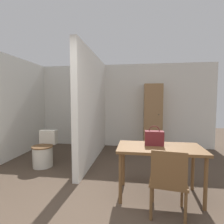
{
  "coord_description": "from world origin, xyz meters",
  "views": [
    {
      "loc": [
        0.61,
        -1.33,
        1.46
      ],
      "look_at": [
        0.12,
        2.13,
        1.2
      ],
      "focal_mm": 28.0,
      "sensor_mm": 36.0,
      "label": 1
    }
  ],
  "objects_px": {
    "toilet": "(44,152)",
    "wooden_cabinet": "(153,117)",
    "dining_table": "(160,153)",
    "handbag": "(154,138)",
    "wooden_chair": "(168,179)"
  },
  "relations": [
    {
      "from": "toilet",
      "to": "wooden_cabinet",
      "type": "distance_m",
      "value": 2.99
    },
    {
      "from": "dining_table",
      "to": "handbag",
      "type": "distance_m",
      "value": 0.23
    },
    {
      "from": "dining_table",
      "to": "handbag",
      "type": "relative_size",
      "value": 4.14
    },
    {
      "from": "dining_table",
      "to": "toilet",
      "type": "bearing_deg",
      "value": 159.04
    },
    {
      "from": "dining_table",
      "to": "toilet",
      "type": "relative_size",
      "value": 1.66
    },
    {
      "from": "dining_table",
      "to": "handbag",
      "type": "bearing_deg",
      "value": 131.27
    },
    {
      "from": "dining_table",
      "to": "wooden_chair",
      "type": "bearing_deg",
      "value": -84.15
    },
    {
      "from": "dining_table",
      "to": "wooden_chair",
      "type": "relative_size",
      "value": 1.42
    },
    {
      "from": "handbag",
      "to": "wooden_cabinet",
      "type": "xyz_separation_m",
      "value": [
        0.19,
        2.4,
        0.07
      ]
    },
    {
      "from": "wooden_chair",
      "to": "wooden_cabinet",
      "type": "relative_size",
      "value": 0.46
    },
    {
      "from": "wooden_chair",
      "to": "wooden_cabinet",
      "type": "height_order",
      "value": "wooden_cabinet"
    },
    {
      "from": "wooden_chair",
      "to": "dining_table",
      "type": "bearing_deg",
      "value": 104.1
    },
    {
      "from": "dining_table",
      "to": "handbag",
      "type": "height_order",
      "value": "handbag"
    },
    {
      "from": "toilet",
      "to": "wooden_cabinet",
      "type": "relative_size",
      "value": 0.4
    },
    {
      "from": "toilet",
      "to": "handbag",
      "type": "bearing_deg",
      "value": -19.73
    }
  ]
}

